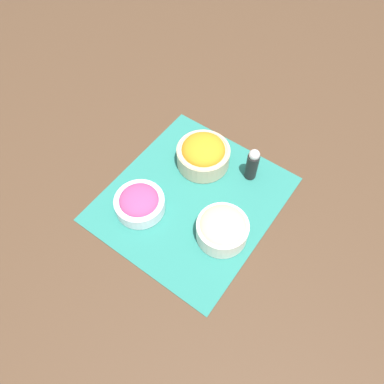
{
  "coord_description": "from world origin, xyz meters",
  "views": [
    {
      "loc": [
        0.43,
        0.31,
        0.85
      ],
      "look_at": [
        0.0,
        0.0,
        0.03
      ],
      "focal_mm": 35.0,
      "sensor_mm": 36.0,
      "label": 1
    }
  ],
  "objects_px": {
    "carrot_bowl": "(203,153)",
    "onion_bowl": "(139,202)",
    "pepper_shaker": "(252,164)",
    "cucumber_bowl": "(222,228)"
  },
  "relations": [
    {
      "from": "carrot_bowl",
      "to": "onion_bowl",
      "type": "xyz_separation_m",
      "value": [
        0.22,
        -0.05,
        -0.01
      ]
    },
    {
      "from": "cucumber_bowl",
      "to": "pepper_shaker",
      "type": "relative_size",
      "value": 1.22
    },
    {
      "from": "pepper_shaker",
      "to": "onion_bowl",
      "type": "bearing_deg",
      "value": -34.41
    },
    {
      "from": "cucumber_bowl",
      "to": "carrot_bowl",
      "type": "relative_size",
      "value": 0.87
    },
    {
      "from": "onion_bowl",
      "to": "pepper_shaker",
      "type": "xyz_separation_m",
      "value": [
        -0.26,
        0.18,
        0.02
      ]
    },
    {
      "from": "cucumber_bowl",
      "to": "pepper_shaker",
      "type": "height_order",
      "value": "pepper_shaker"
    },
    {
      "from": "cucumber_bowl",
      "to": "pepper_shaker",
      "type": "distance_m",
      "value": 0.2
    },
    {
      "from": "carrot_bowl",
      "to": "onion_bowl",
      "type": "distance_m",
      "value": 0.22
    },
    {
      "from": "carrot_bowl",
      "to": "pepper_shaker",
      "type": "height_order",
      "value": "pepper_shaker"
    },
    {
      "from": "carrot_bowl",
      "to": "onion_bowl",
      "type": "height_order",
      "value": "carrot_bowl"
    }
  ]
}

